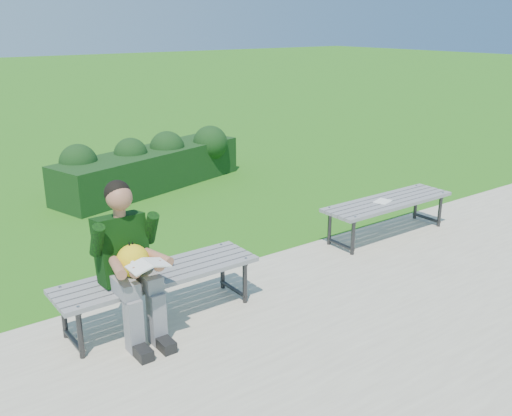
{
  "coord_description": "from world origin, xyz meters",
  "views": [
    {
      "loc": [
        -3.38,
        -4.69,
        2.54
      ],
      "look_at": [
        -0.16,
        -0.31,
        0.74
      ],
      "focal_mm": 40.0,
      "sensor_mm": 36.0,
      "label": 1
    }
  ],
  "objects_px": {
    "hedge": "(151,164)",
    "paper_sheet": "(383,201)",
    "bench_left": "(159,278)",
    "seated_boy": "(129,258)",
    "bench_right": "(388,204)"
  },
  "relations": [
    {
      "from": "bench_right",
      "to": "hedge",
      "type": "bearing_deg",
      "value": 109.73
    },
    {
      "from": "bench_right",
      "to": "seated_boy",
      "type": "xyz_separation_m",
      "value": [
        -3.5,
        -0.32,
        0.3
      ]
    },
    {
      "from": "paper_sheet",
      "to": "seated_boy",
      "type": "bearing_deg",
      "value": -174.62
    },
    {
      "from": "bench_right",
      "to": "seated_boy",
      "type": "relative_size",
      "value": 1.37
    },
    {
      "from": "hedge",
      "to": "paper_sheet",
      "type": "bearing_deg",
      "value": -71.65
    },
    {
      "from": "paper_sheet",
      "to": "bench_right",
      "type": "bearing_deg",
      "value": -0.0
    },
    {
      "from": "bench_left",
      "to": "bench_right",
      "type": "relative_size",
      "value": 1.0
    },
    {
      "from": "paper_sheet",
      "to": "hedge",
      "type": "bearing_deg",
      "value": 108.35
    },
    {
      "from": "bench_left",
      "to": "bench_right",
      "type": "distance_m",
      "value": 3.21
    },
    {
      "from": "bench_left",
      "to": "hedge",
      "type": "bearing_deg",
      "value": 64.38
    },
    {
      "from": "bench_right",
      "to": "paper_sheet",
      "type": "bearing_deg",
      "value": 180.0
    },
    {
      "from": "bench_left",
      "to": "seated_boy",
      "type": "height_order",
      "value": "seated_boy"
    },
    {
      "from": "hedge",
      "to": "seated_boy",
      "type": "bearing_deg",
      "value": -118.48
    },
    {
      "from": "hedge",
      "to": "bench_left",
      "type": "height_order",
      "value": "hedge"
    },
    {
      "from": "bench_right",
      "to": "bench_left",
      "type": "bearing_deg",
      "value": -176.03
    }
  ]
}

